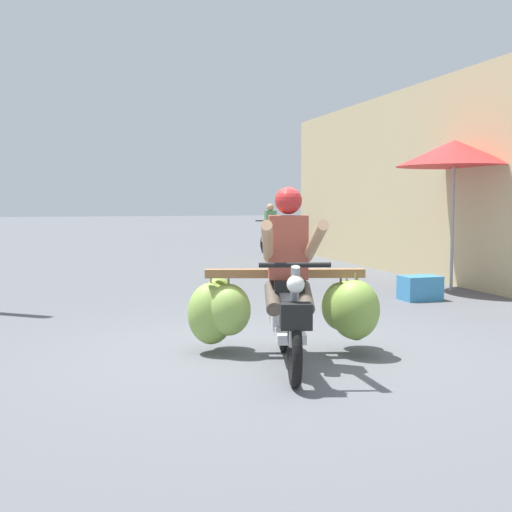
{
  "coord_description": "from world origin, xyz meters",
  "views": [
    {
      "loc": [
        -1.91,
        -5.61,
        1.45
      ],
      "look_at": [
        -0.06,
        0.61,
        0.9
      ],
      "focal_mm": 45.04,
      "sensor_mm": 36.0,
      "label": 1
    }
  ],
  "objects_px": {
    "motorbike_main_loaded": "(287,303)",
    "market_umbrella_near_shop": "(454,153)",
    "produce_crate": "(420,288)",
    "motorbike_distant_ahead_left": "(270,234)"
  },
  "relations": [
    {
      "from": "motorbike_distant_ahead_left",
      "to": "produce_crate",
      "type": "bearing_deg",
      "value": -92.27
    },
    {
      "from": "motorbike_distant_ahead_left",
      "to": "motorbike_main_loaded",
      "type": "bearing_deg",
      "value": -107.01
    },
    {
      "from": "motorbike_main_loaded",
      "to": "market_umbrella_near_shop",
      "type": "height_order",
      "value": "market_umbrella_near_shop"
    },
    {
      "from": "produce_crate",
      "to": "motorbike_distant_ahead_left",
      "type": "bearing_deg",
      "value": 87.73
    },
    {
      "from": "motorbike_main_loaded",
      "to": "motorbike_distant_ahead_left",
      "type": "xyz_separation_m",
      "value": [
        3.37,
        11.0,
        0.06
      ]
    },
    {
      "from": "market_umbrella_near_shop",
      "to": "produce_crate",
      "type": "bearing_deg",
      "value": -143.78
    },
    {
      "from": "motorbike_distant_ahead_left",
      "to": "produce_crate",
      "type": "height_order",
      "value": "motorbike_distant_ahead_left"
    },
    {
      "from": "motorbike_main_loaded",
      "to": "produce_crate",
      "type": "bearing_deg",
      "value": 41.87
    },
    {
      "from": "motorbike_main_loaded",
      "to": "market_umbrella_near_shop",
      "type": "xyz_separation_m",
      "value": [
        4.06,
        3.47,
        1.72
      ]
    },
    {
      "from": "market_umbrella_near_shop",
      "to": "produce_crate",
      "type": "distance_m",
      "value": 2.4
    }
  ]
}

